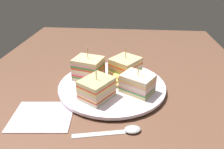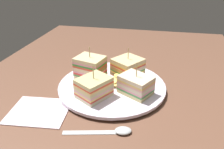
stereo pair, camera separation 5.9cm
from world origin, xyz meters
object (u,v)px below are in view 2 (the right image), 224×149
Objects in this scene: sandwich_wedge_2 at (94,87)px; spoon at (114,131)px; chip_pile at (116,79)px; napkin at (39,111)px; plate at (112,86)px; sandwich_wedge_3 at (136,85)px; sandwich_wedge_1 at (90,67)px; sandwich_wedge_0 at (128,67)px.

spoon is (-10.41, -7.02, -3.56)cm from sandwich_wedge_2.
sandwich_wedge_2 is 1.26× the size of chip_pile.
sandwich_wedge_2 is 0.73× the size of napkin.
sandwich_wedge_2 is at bearing 155.42° from plate.
plate reaches higher than napkin.
sandwich_wedge_3 is at bearing -127.04° from chip_pile.
plate is 3.13× the size of sandwich_wedge_1.
chip_pile is 21.78cm from napkin.
sandwich_wedge_1 is at bearing -25.20° from napkin.
chip_pile is 18.76cm from spoon.
sandwich_wedge_1 is 23.21cm from spoon.
sandwich_wedge_3 is at bearing 54.95° from sandwich_wedge_0.
plate is 2.17× the size of napkin.
napkin is at bearing 133.02° from plate.
sandwich_wedge_1 reaches higher than sandwich_wedge_0.
napkin is (3.44, 18.67, -0.15)cm from spoon.
sandwich_wedge_2 is 14.07cm from napkin.
spoon is at bearing -167.22° from plate.
sandwich_wedge_0 is at bearing -41.43° from napkin.
spoon is at bearing -100.45° from napkin.
sandwich_wedge_3 is at bearing -37.67° from sandwich_wedge_2.
sandwich_wedge_3 is 0.71× the size of napkin.
plate is 8.08cm from sandwich_wedge_0.
sandwich_wedge_3 is 1.23× the size of chip_pile.
spoon is 1.06× the size of napkin.
plate is at bearing 9.50° from sandwich_wedge_0.
napkin is at bearing 157.13° from spoon.
sandwich_wedge_3 reaches higher than sandwich_wedge_0.
sandwich_wedge_1 is 10.44cm from sandwich_wedge_2.
sandwich_wedge_0 is 10.50cm from sandwich_wedge_3.
sandwich_wedge_0 is 1.33× the size of chip_pile.
spoon is at bearing 37.22° from sandwich_wedge_0.
napkin is (-13.77, 14.76, -0.62)cm from plate.
sandwich_wedge_3 is 7.48cm from chip_pile.
sandwich_wedge_2 is at bearing -53.03° from sandwich_wedge_1.
sandwich_wedge_2 is at bearing -59.12° from napkin.
sandwich_wedge_1 reaches higher than napkin.
spoon is at bearing -113.68° from sandwich_wedge_2.
chip_pile is (1.20, -0.91, 1.48)cm from plate.
sandwich_wedge_2 reaches higher than spoon.
sandwich_wedge_0 is at bearing 78.99° from spoon.
sandwich_wedge_1 is at bearing 6.66° from sandwich_wedge_3.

